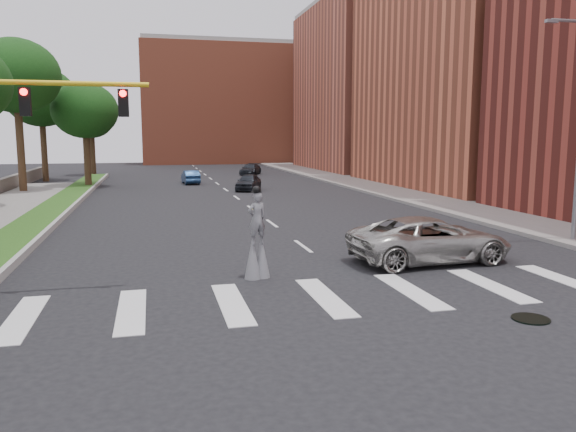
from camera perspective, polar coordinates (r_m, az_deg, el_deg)
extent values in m
plane|color=black|center=(15.19, 9.57, -8.84)|extent=(160.00, 160.00, 0.00)
cube|color=#214915|center=(34.07, -23.17, 0.33)|extent=(2.00, 60.00, 0.25)
cube|color=#989993|center=(33.91, -21.42, 0.41)|extent=(0.20, 60.00, 0.28)
cube|color=slate|center=(42.69, 11.81, 2.25)|extent=(5.00, 90.00, 0.18)
cylinder|color=black|center=(15.01, 23.43, -9.56)|extent=(0.90, 0.90, 0.04)
cube|color=#BD593B|center=(52.03, 19.62, 16.16)|extent=(16.00, 22.00, 24.00)
cube|color=#BC5B45|center=(73.05, 8.96, 12.54)|extent=(16.00, 22.00, 20.00)
cube|color=#BD593B|center=(92.19, -6.42, 11.06)|extent=(26.00, 14.00, 18.00)
cylinder|color=slate|center=(25.47, 26.87, 17.27)|extent=(1.80, 0.12, 0.12)
cube|color=slate|center=(24.90, 25.21, 17.48)|extent=(0.50, 0.18, 0.12)
cylinder|color=gold|center=(16.58, -23.18, 12.32)|extent=(5.20, 0.14, 0.14)
cube|color=black|center=(16.65, -25.15, 10.46)|extent=(0.28, 0.18, 0.75)
cylinder|color=#FF0C0C|center=(16.57, -25.27, 11.34)|extent=(0.18, 0.06, 0.18)
cube|color=black|center=(16.35, -16.38, 10.95)|extent=(0.28, 0.18, 0.75)
cylinder|color=#FF0C0C|center=(16.27, -16.43, 11.85)|extent=(0.18, 0.06, 0.18)
cylinder|color=#362415|center=(17.62, -2.69, -4.58)|extent=(0.07, 0.07, 1.05)
cylinder|color=#362415|center=(17.47, -3.61, -4.70)|extent=(0.07, 0.07, 1.05)
cone|color=slate|center=(17.59, -2.69, -4.16)|extent=(0.52, 0.52, 1.31)
cone|color=slate|center=(17.44, -3.62, -4.28)|extent=(0.52, 0.52, 1.31)
imported|color=slate|center=(17.29, -3.18, -0.27)|extent=(0.69, 0.56, 1.65)
sphere|color=black|center=(17.18, -3.21, 2.65)|extent=(0.26, 0.26, 0.26)
cylinder|color=black|center=(17.19, -3.21, 2.48)|extent=(0.34, 0.34, 0.02)
cube|color=yellow|center=(17.35, -3.42, 1.27)|extent=(0.22, 0.05, 0.10)
imported|color=#A9A7A0|center=(20.30, 14.25, -2.33)|extent=(5.86, 2.95, 1.59)
imported|color=black|center=(45.12, -4.04, 3.46)|extent=(2.90, 4.24, 1.34)
imported|color=navy|center=(51.86, -9.87, 3.92)|extent=(1.54, 3.80, 1.23)
imported|color=black|center=(62.89, -3.82, 4.76)|extent=(3.31, 4.53, 1.22)
cylinder|color=#362415|center=(47.29, -25.53, 6.43)|extent=(0.56, 0.56, 7.16)
ellipsoid|color=black|center=(47.48, -25.93, 12.71)|extent=(6.49, 6.49, 5.51)
cylinder|color=#362415|center=(58.48, -23.54, 6.33)|extent=(0.56, 0.56, 6.31)
ellipsoid|color=black|center=(58.57, -23.82, 11.01)|extent=(6.52, 6.52, 5.55)
cylinder|color=#362415|center=(50.31, -19.73, 5.62)|extent=(0.56, 0.56, 5.07)
ellipsoid|color=black|center=(50.32, -19.95, 10.05)|extent=(5.43, 5.43, 4.62)
cylinder|color=#362415|center=(65.60, -19.22, 6.08)|extent=(0.56, 0.56, 4.90)
ellipsoid|color=black|center=(65.59, -19.37, 9.25)|extent=(4.75, 4.75, 4.03)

